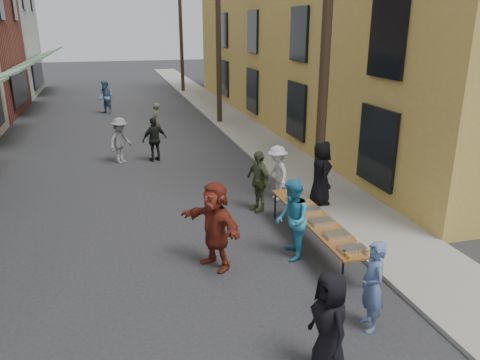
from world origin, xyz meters
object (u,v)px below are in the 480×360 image
utility_pole_mid (218,32)px  server (321,173)px  serving_table (316,219)px  utility_pole_far (181,29)px  guest_front_a (330,325)px  catering_tray_sausage (352,249)px  utility_pole_near (326,39)px  guest_front_c (292,220)px

utility_pole_mid → server: bearing=-89.8°
utility_pole_mid → serving_table: size_ratio=2.25×
utility_pole_far → guest_front_a: 30.47m
catering_tray_sausage → utility_pole_mid: bearing=85.9°
serving_table → utility_pole_mid: bearing=85.5°
catering_tray_sausage → server: (1.19, 4.00, 0.20)m
utility_pole_near → serving_table: (-1.14, -2.39, -3.79)m
guest_front_c → server: server is taller
utility_pole_far → server: 24.30m
serving_table → guest_front_c: 0.75m
serving_table → server: 2.65m
serving_table → server: server is taller
serving_table → guest_front_c: bearing=-159.2°
guest_front_a → guest_front_c: guest_front_c is taller
server → catering_tray_sausage: bearing=169.7°
catering_tray_sausage → guest_front_a: 2.57m
utility_pole_far → guest_front_c: 26.96m
utility_pole_near → guest_front_c: 4.84m
catering_tray_sausage → utility_pole_near: bearing=74.2°
serving_table → guest_front_a: guest_front_a is taller
utility_pole_far → guest_front_a: utility_pole_far is taller
utility_pole_mid → guest_front_c: size_ratio=5.06×
serving_table → guest_front_a: 4.03m
utility_pole_near → server: 3.51m
serving_table → guest_front_c: (-0.68, -0.26, 0.18)m
catering_tray_sausage → server: server is taller
catering_tray_sausage → server: size_ratio=0.28×
catering_tray_sausage → guest_front_a: guest_front_a is taller
serving_table → server: bearing=63.0°
guest_front_a → server: size_ratio=0.92×
guest_front_a → serving_table: bearing=155.3°
guest_front_a → server: 6.66m
utility_pole_mid → guest_front_c: 15.20m
catering_tray_sausage → guest_front_c: bearing=116.1°
catering_tray_sausage → guest_front_c: guest_front_c is taller
utility_pole_near → utility_pole_far: same height
utility_pole_far → catering_tray_sausage: bearing=-92.3°
utility_pole_far → catering_tray_sausage: utility_pole_far is taller
utility_pole_far → serving_table: size_ratio=2.25×
utility_pole_far → serving_table: 26.69m
utility_pole_far → server: size_ratio=5.04×
catering_tray_sausage → guest_front_a: (-1.49, -2.09, 0.03)m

